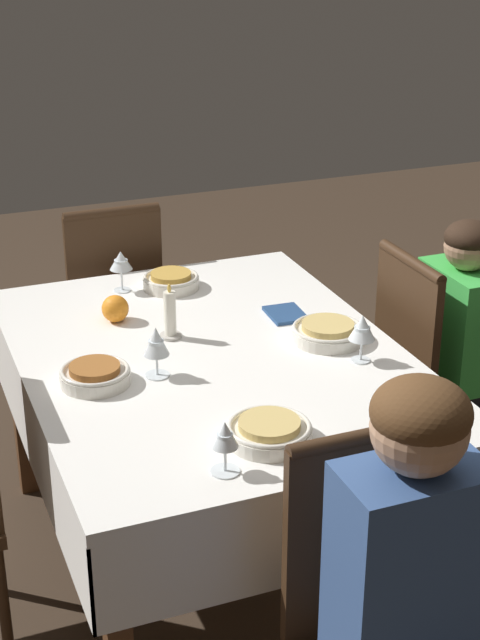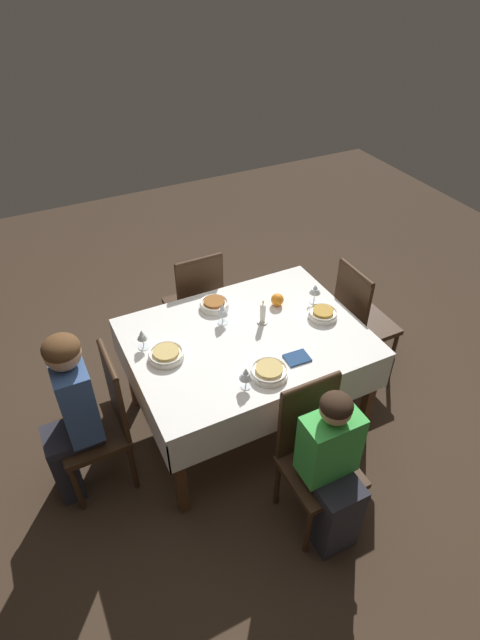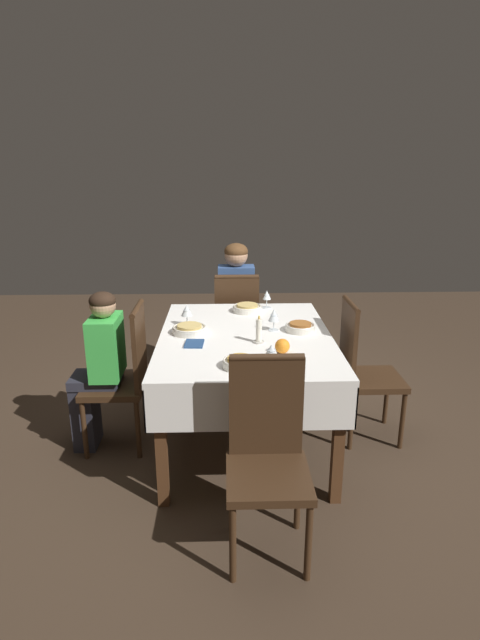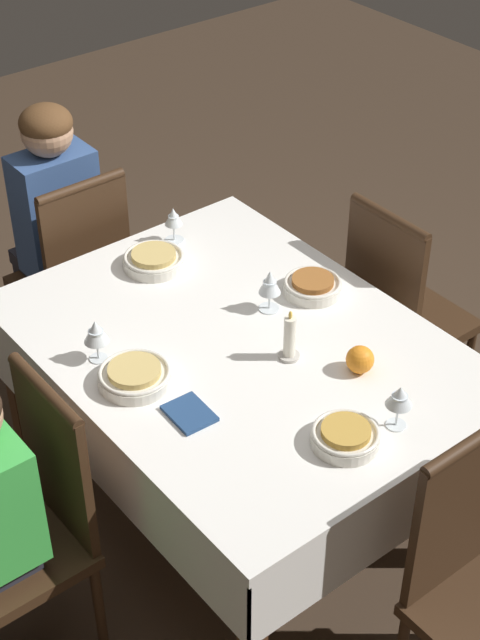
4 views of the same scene
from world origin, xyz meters
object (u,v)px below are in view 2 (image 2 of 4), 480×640
wine_glass_east (142,336)px  wine_glass_west (315,290)px  chair_east (102,419)px  wine_glass_south (222,310)px  person_adult_denim (70,411)px  wine_glass_north (246,374)px  chair_west (360,318)px  bowl_north (269,371)px  candle_centerpiece (263,314)px  napkin_red_folded (297,358)px  orange_fruit (277,300)px  bowl_south (214,304)px  bowl_east (166,354)px  person_child_green (333,467)px  bowl_west (323,314)px  dining_table (247,346)px  chair_south (196,302)px  chair_north (315,451)px

wine_glass_east → wine_glass_west: (-1.17, 0.07, 0.01)m
chair_east → wine_glass_south: bearing=104.1°
person_adult_denim → wine_glass_north: size_ratio=8.24×
chair_west → bowl_north: 1.12m
candle_centerpiece → napkin_red_folded: size_ratio=1.18×
bowl_north → wine_glass_north: bearing=9.2°
wine_glass_west → orange_fruit: size_ratio=1.65×
chair_west → bowl_south: bearing=73.9°
bowl_east → person_child_green: bearing=119.1°
chair_west → wine_glass_west: (0.39, -0.05, 0.35)m
person_adult_denim → bowl_west: size_ratio=6.17×
napkin_red_folded → chair_west: bearing=-154.2°
napkin_red_folded → bowl_east: bearing=-26.9°
bowl_west → orange_fruit: size_ratio=2.24×
wine_glass_north → dining_table: bearing=-117.6°
wine_glass_east → bowl_west: bearing=168.4°
wine_glass_south → candle_centerpiece: candle_centerpiece is taller
chair_south → bowl_south: (0.03, 0.42, 0.27)m
wine_glass_south → chair_west: bearing=173.3°
chair_east → wine_glass_west: bearing=95.5°
orange_fruit → bowl_north: bearing=56.4°
bowl_east → orange_fruit: orange_fruit is taller
person_adult_denim → bowl_west: (-1.65, 0.01, 0.12)m
bowl_west → napkin_red_folded: bowl_west is taller
napkin_red_folded → bowl_west: bearing=-143.2°
chair_north → bowl_west: 0.93m
person_child_green → bowl_south: person_child_green is taller
chair_south → napkin_red_folded: bearing=100.7°
orange_fruit → chair_west: bearing=168.0°
bowl_east → wine_glass_east: wine_glass_east is taller
chair_east → bowl_south: chair_east is taller
chair_west → wine_glass_west: chair_west is taller
chair_west → candle_centerpiece: size_ratio=5.53×
candle_centerpiece → bowl_west: bearing=162.0°
wine_glass_north → candle_centerpiece: candle_centerpiece is taller
wine_glass_south → wine_glass_west: 0.65m
person_child_green → bowl_south: bearing=93.8°
wine_glass_east → wine_glass_north: bearing=125.5°
chair_east → bowl_north: chair_east is taller
dining_table → wine_glass_south: (0.08, -0.19, 0.19)m
bowl_west → wine_glass_north: bearing=24.6°
chair_north → person_child_green: 0.17m
chair_east → napkin_red_folded: bearing=76.1°
person_child_green → candle_centerpiece: 1.05m
chair_east → napkin_red_folded: size_ratio=6.54×
bowl_south → candle_centerpiece: (-0.21, 0.28, 0.04)m
chair_west → bowl_south: 1.10m
orange_fruit → chair_north: bearing=72.7°
bowl_east → bowl_north: same height
wine_glass_east → candle_centerpiece: 0.77m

